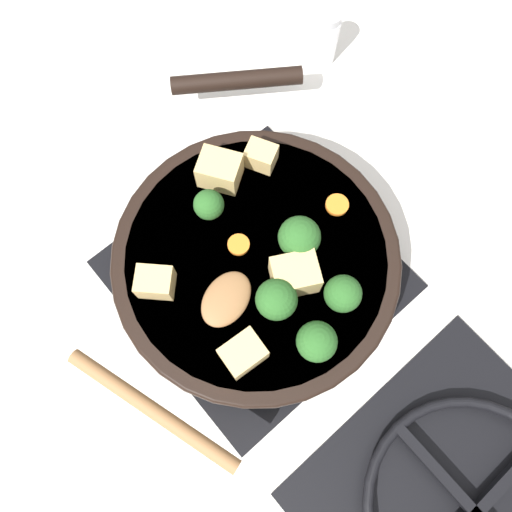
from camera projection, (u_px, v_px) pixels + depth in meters
ground_plane at (256, 275)px, 0.64m from camera, size 2.40×2.40×0.00m
front_burner_grate at (256, 272)px, 0.63m from camera, size 0.31×0.31×0.03m
rear_burner_grate at (472, 512)px, 0.54m from camera, size 0.31×0.31×0.03m
skillet_pan at (256, 260)px, 0.59m from camera, size 0.39×0.43×0.05m
wooden_spoon at (188, 356)px, 0.52m from camera, size 0.21×0.20×0.02m
tofu_cube_center_large at (261, 156)px, 0.59m from camera, size 0.04×0.04×0.03m
tofu_cube_near_handle at (295, 275)px, 0.54m from camera, size 0.06×0.06×0.04m
tofu_cube_east_chunk at (220, 170)px, 0.58m from camera, size 0.06×0.06×0.04m
tofu_cube_west_chunk at (155, 282)px, 0.54m from camera, size 0.05×0.05×0.03m
tofu_cube_back_piece at (243, 354)px, 0.52m from camera, size 0.05×0.04×0.03m
broccoli_floret_near_spoon at (343, 294)px, 0.53m from camera, size 0.04×0.04×0.05m
broccoli_floret_center_top at (209, 205)px, 0.56m from camera, size 0.04×0.04×0.04m
broccoli_floret_east_rim at (276, 299)px, 0.52m from camera, size 0.05×0.05×0.05m
broccoli_floret_west_rim at (317, 342)px, 0.51m from camera, size 0.04×0.04×0.05m
broccoli_floret_north_edge at (299, 237)px, 0.54m from camera, size 0.05×0.05×0.05m
carrot_slice_orange_thin at (239, 245)px, 0.57m from camera, size 0.03×0.03×0.01m
carrot_slice_near_center at (337, 205)px, 0.59m from camera, size 0.03×0.03×0.01m
salt_shaker at (325, 38)px, 0.71m from camera, size 0.04×0.04×0.09m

